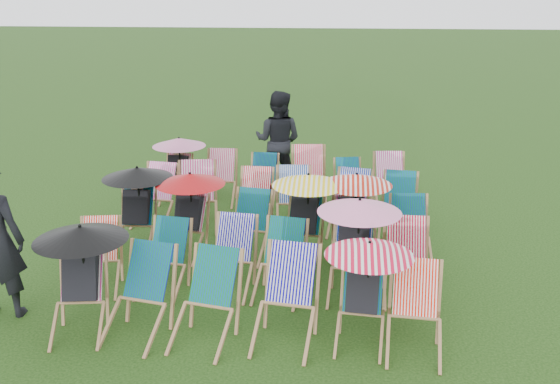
# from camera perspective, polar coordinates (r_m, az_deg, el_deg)

# --- Properties ---
(ground) EXTENTS (100.00, 100.00, 0.00)m
(ground) POSITION_cam_1_polar(r_m,az_deg,el_deg) (9.33, -1.23, -5.93)
(ground) COLOR black
(ground) RESTS_ON ground
(deckchair_0) EXTENTS (1.07, 1.15, 1.27)m
(deckchair_0) POSITION_cam_1_polar(r_m,az_deg,el_deg) (7.53, -17.88, -7.51)
(deckchair_0) COLOR #976E46
(deckchair_0) RESTS_ON ground
(deckchair_1) EXTENTS (0.82, 1.02, 0.99)m
(deckchair_1) POSITION_cam_1_polar(r_m,az_deg,el_deg) (7.36, -12.86, -9.21)
(deckchair_1) COLOR #976E46
(deckchair_1) RESTS_ON ground
(deckchair_2) EXTENTS (0.82, 1.01, 0.98)m
(deckchair_2) POSITION_cam_1_polar(r_m,az_deg,el_deg) (7.13, -6.85, -9.84)
(deckchair_2) COLOR #976E46
(deckchair_2) RESTS_ON ground
(deckchair_3) EXTENTS (0.80, 1.02, 1.02)m
(deckchair_3) POSITION_cam_1_polar(r_m,az_deg,el_deg) (7.05, 0.56, -9.81)
(deckchair_3) COLOR #976E46
(deckchair_3) RESTS_ON ground
(deckchair_4) EXTENTS (0.99, 1.04, 1.18)m
(deckchair_4) POSITION_cam_1_polar(r_m,az_deg,el_deg) (7.05, 7.64, -9.00)
(deckchair_4) COLOR #976E46
(deckchair_4) RESTS_ON ground
(deckchair_5) EXTENTS (0.69, 0.91, 0.93)m
(deckchair_5) POSITION_cam_1_polar(r_m,az_deg,el_deg) (7.05, 12.25, -10.74)
(deckchair_5) COLOR #976E46
(deckchair_5) RESTS_ON ground
(deckchair_6) EXTENTS (0.71, 0.89, 0.88)m
(deckchair_6) POSITION_cam_1_polar(r_m,az_deg,el_deg) (8.59, -16.31, -5.73)
(deckchair_6) COLOR #976E46
(deckchair_6) RESTS_ON ground
(deckchair_7) EXTENTS (0.69, 0.88, 0.89)m
(deckchair_7) POSITION_cam_1_polar(r_m,az_deg,el_deg) (8.32, -10.61, -6.03)
(deckchair_7) COLOR #976E46
(deckchair_7) RESTS_ON ground
(deckchair_8) EXTENTS (0.69, 0.91, 0.93)m
(deckchair_8) POSITION_cam_1_polar(r_m,az_deg,el_deg) (8.22, -4.56, -5.92)
(deckchair_8) COLOR #976E46
(deckchair_8) RESTS_ON ground
(deckchair_9) EXTENTS (0.74, 0.94, 0.93)m
(deckchair_9) POSITION_cam_1_polar(r_m,az_deg,el_deg) (8.07, 0.01, -6.37)
(deckchair_9) COLOR #976E46
(deckchair_9) RESTS_ON ground
(deckchair_10) EXTENTS (1.08, 1.13, 1.28)m
(deckchair_10) POSITION_cam_1_polar(r_m,az_deg,el_deg) (8.03, 6.80, -4.99)
(deckchair_10) COLOR #976E46
(deckchair_10) RESTS_ON ground
(deckchair_11) EXTENTS (0.64, 0.90, 0.96)m
(deckchair_11) POSITION_cam_1_polar(r_m,az_deg,el_deg) (8.17, 11.55, -6.30)
(deckchair_11) COLOR #976E46
(deckchair_11) RESTS_ON ground
(deckchair_12) EXTENTS (1.06, 1.11, 1.25)m
(deckchair_12) POSITION_cam_1_polar(r_m,az_deg,el_deg) (9.65, -13.10, -1.33)
(deckchair_12) COLOR #976E46
(deckchair_12) RESTS_ON ground
(deckchair_13) EXTENTS (1.03, 1.09, 1.22)m
(deckchair_13) POSITION_cam_1_polar(r_m,az_deg,el_deg) (9.32, -8.53, -1.87)
(deckchair_13) COLOR #976E46
(deckchair_13) RESTS_ON ground
(deckchair_14) EXTENTS (0.74, 0.93, 0.93)m
(deckchair_14) POSITION_cam_1_polar(r_m,az_deg,el_deg) (9.21, -2.98, -3.13)
(deckchair_14) COLOR #976E46
(deckchair_14) RESTS_ON ground
(deckchair_15) EXTENTS (1.06, 1.12, 1.25)m
(deckchair_15) POSITION_cam_1_polar(r_m,az_deg,el_deg) (9.07, 2.19, -2.12)
(deckchair_15) COLOR #976E46
(deckchair_15) RESTS_ON ground
(deckchair_16) EXTENTS (1.05, 1.11, 1.24)m
(deckchair_16) POSITION_cam_1_polar(r_m,az_deg,el_deg) (9.17, 6.68, -2.05)
(deckchair_16) COLOR #976E46
(deckchair_16) RESTS_ON ground
(deckchair_17) EXTENTS (0.66, 0.88, 0.92)m
(deckchair_17) POSITION_cam_1_polar(r_m,az_deg,el_deg) (9.17, 11.91, -3.65)
(deckchair_17) COLOR #976E46
(deckchair_17) RESTS_ON ground
(deckchair_18) EXTENTS (0.73, 0.94, 0.95)m
(deckchair_18) POSITION_cam_1_polar(r_m,az_deg,el_deg) (10.68, -11.37, -0.32)
(deckchair_18) COLOR #976E46
(deckchair_18) RESTS_ON ground
(deckchair_19) EXTENTS (0.84, 1.05, 1.03)m
(deckchair_19) POSITION_cam_1_polar(r_m,az_deg,el_deg) (10.37, -7.57, -0.45)
(deckchair_19) COLOR #976E46
(deckchair_19) RESTS_ON ground
(deckchair_20) EXTENTS (0.63, 0.87, 0.92)m
(deckchair_20) POSITION_cam_1_polar(r_m,az_deg,el_deg) (10.33, -2.40, -0.70)
(deckchair_20) COLOR #976E46
(deckchair_20) RESTS_ON ground
(deckchair_21) EXTENTS (0.72, 0.94, 0.95)m
(deckchair_21) POSITION_cam_1_polar(r_m,az_deg,el_deg) (10.28, 1.32, -0.69)
(deckchair_21) COLOR #976E46
(deckchair_21) RESTS_ON ground
(deckchair_22) EXTENTS (0.80, 0.99, 0.97)m
(deckchair_22) POSITION_cam_1_polar(r_m,az_deg,el_deg) (10.14, 6.43, -1.05)
(deckchair_22) COLOR #976E46
(deckchair_22) RESTS_ON ground
(deckchair_23) EXTENTS (0.72, 0.92, 0.93)m
(deckchair_23) POSITION_cam_1_polar(r_m,az_deg,el_deg) (10.24, 10.80, -1.17)
(deckchair_23) COLOR #976E46
(deckchair_23) RESTS_ON ground
(deckchair_24) EXTENTS (0.98, 1.02, 1.17)m
(deckchair_24) POSITION_cam_1_polar(r_m,az_deg,el_deg) (11.70, -9.40, 2.18)
(deckchair_24) COLOR #976E46
(deckchair_24) RESTS_ON ground
(deckchair_25) EXTENTS (0.63, 0.86, 0.92)m
(deckchair_25) POSITION_cam_1_polar(r_m,az_deg,el_deg) (11.55, -5.52, 1.31)
(deckchair_25) COLOR #976E46
(deckchair_25) RESTS_ON ground
(deckchair_26) EXTENTS (0.61, 0.82, 0.86)m
(deckchair_26) POSITION_cam_1_polar(r_m,az_deg,el_deg) (11.46, -1.66, 1.10)
(deckchair_26) COLOR #976E46
(deckchair_26) RESTS_ON ground
(deckchair_27) EXTENTS (0.75, 0.99, 1.02)m
(deckchair_27) POSITION_cam_1_polar(r_m,az_deg,el_deg) (11.34, 2.66, 1.33)
(deckchair_27) COLOR #976E46
(deckchair_27) RESTS_ON ground
(deckchair_28) EXTENTS (0.67, 0.84, 0.82)m
(deckchair_28) POSITION_cam_1_polar(r_m,az_deg,el_deg) (11.35, 6.43, 0.72)
(deckchair_28) COLOR #976E46
(deckchair_28) RESTS_ON ground
(deckchair_29) EXTENTS (0.70, 0.91, 0.93)m
(deckchair_29) POSITION_cam_1_polar(r_m,az_deg,el_deg) (11.39, 10.14, 0.91)
(deckchair_29) COLOR #976E46
(deckchair_29) RESTS_ON ground
(person_rear) EXTENTS (1.07, 0.92, 1.94)m
(person_rear) POSITION_cam_1_polar(r_m,az_deg,el_deg) (12.10, -0.18, 4.71)
(person_rear) COLOR black
(person_rear) RESTS_ON ground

